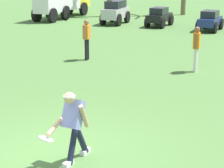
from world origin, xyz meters
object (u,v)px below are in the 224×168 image
(parked_car_slot_a, at_px, (115,12))
(parked_car_slot_b, at_px, (159,17))
(frisbee_thrower, at_px, (73,122))
(teammate_midfield, at_px, (87,36))
(parked_car_slot_c, at_px, (210,20))
(frisbee_in_flight, at_px, (46,139))
(teammate_near_sideline, at_px, (196,45))
(box_truck, at_px, (62,0))

(parked_car_slot_a, distance_m, parked_car_slot_b, 2.75)
(parked_car_slot_b, bearing_deg, frisbee_thrower, -75.32)
(teammate_midfield, bearing_deg, parked_car_slot_c, 75.01)
(frisbee_thrower, xyz_separation_m, frisbee_in_flight, (-0.22, -0.59, -0.14))
(teammate_near_sideline, distance_m, teammate_midfield, 4.27)
(teammate_midfield, height_order, parked_car_slot_a, teammate_midfield)
(parked_car_slot_a, xyz_separation_m, parked_car_slot_b, (2.74, 0.19, -0.18))
(frisbee_thrower, relative_size, teammate_near_sideline, 0.90)
(teammate_near_sideline, bearing_deg, parked_car_slot_b, 116.19)
(teammate_midfield, relative_size, parked_car_slot_a, 0.64)
(teammate_near_sideline, distance_m, box_truck, 15.97)
(frisbee_in_flight, height_order, teammate_near_sideline, teammate_near_sideline)
(parked_car_slot_a, relative_size, parked_car_slot_c, 1.10)
(parked_car_slot_c, bearing_deg, parked_car_slot_a, 178.08)
(teammate_near_sideline, xyz_separation_m, parked_car_slot_b, (-4.81, 9.79, -0.38))
(teammate_midfield, distance_m, parked_car_slot_b, 9.77)
(frisbee_in_flight, xyz_separation_m, parked_car_slot_a, (-7.15, 18.07, 0.09))
(frisbee_in_flight, relative_size, teammate_near_sideline, 0.24)
(parked_car_slot_b, relative_size, box_truck, 0.37)
(teammate_near_sideline, bearing_deg, box_truck, 138.45)
(teammate_midfield, height_order, parked_car_slot_c, teammate_midfield)
(frisbee_in_flight, distance_m, parked_car_slot_a, 19.44)
(parked_car_slot_a, distance_m, box_truck, 4.53)
(parked_car_slot_a, distance_m, parked_car_slot_c, 5.80)
(frisbee_in_flight, xyz_separation_m, parked_car_slot_c, (-1.35, 17.88, -0.09))
(frisbee_thrower, relative_size, parked_car_slot_a, 0.58)
(teammate_midfield, bearing_deg, frisbee_thrower, -62.74)
(parked_car_slot_b, distance_m, box_truck, 7.21)
(parked_car_slot_b, bearing_deg, teammate_midfield, -86.78)
(teammate_near_sideline, height_order, parked_car_slot_c, teammate_near_sideline)
(frisbee_thrower, distance_m, box_truck, 21.90)
(teammate_midfield, xyz_separation_m, parked_car_slot_b, (-0.55, 9.75, -0.38))
(teammate_near_sideline, distance_m, parked_car_slot_c, 9.57)
(parked_car_slot_a, relative_size, box_truck, 0.41)
(teammate_near_sideline, bearing_deg, teammate_midfield, 179.48)
(teammate_midfield, xyz_separation_m, parked_car_slot_c, (2.51, 9.37, -0.38))
(frisbee_thrower, distance_m, frisbee_in_flight, 0.65)
(frisbee_in_flight, bearing_deg, teammate_near_sideline, 87.28)
(box_truck, bearing_deg, frisbee_thrower, -57.51)
(parked_car_slot_a, height_order, parked_car_slot_c, parked_car_slot_a)
(teammate_midfield, relative_size, box_truck, 0.26)
(frisbee_thrower, relative_size, parked_car_slot_c, 0.64)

